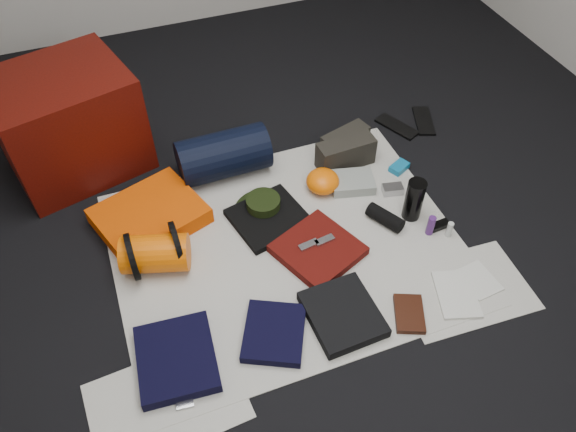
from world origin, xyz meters
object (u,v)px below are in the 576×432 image
object	(u,v)px
water_bottle	(414,200)
paperback_book	(409,314)
red_cabinet	(68,123)
compact_camera	(393,189)
sleeping_pad	(150,216)
navy_duffel	(223,155)
stuff_sack	(155,254)

from	to	relation	value
water_bottle	paperback_book	bearing A→B (deg)	-119.53
red_cabinet	paperback_book	xyz separation A→B (m)	(1.19, -1.49, -0.25)
water_bottle	compact_camera	world-z (taller)	water_bottle
compact_camera	paperback_book	bearing A→B (deg)	-100.32
sleeping_pad	navy_duffel	bearing A→B (deg)	26.08
red_cabinet	navy_duffel	xyz separation A→B (m)	(0.71, -0.35, -0.14)
red_cabinet	compact_camera	world-z (taller)	red_cabinet
sleeping_pad	paperback_book	size ratio (longest dim) A/B	2.59
compact_camera	paperback_book	xyz separation A→B (m)	(-0.28, -0.69, -0.01)
red_cabinet	navy_duffel	size ratio (longest dim) A/B	1.40
red_cabinet	sleeping_pad	size ratio (longest dim) A/B	1.36
red_cabinet	water_bottle	world-z (taller)	red_cabinet
navy_duffel	water_bottle	distance (m)	1.00
red_cabinet	paperback_book	distance (m)	1.93
water_bottle	paperback_book	world-z (taller)	water_bottle
paperback_book	stuff_sack	bearing A→B (deg)	168.80
stuff_sack	navy_duffel	world-z (taller)	navy_duffel
stuff_sack	compact_camera	world-z (taller)	stuff_sack
red_cabinet	navy_duffel	world-z (taller)	red_cabinet
sleeping_pad	navy_duffel	size ratio (longest dim) A/B	1.03
red_cabinet	navy_duffel	bearing A→B (deg)	-41.32
water_bottle	red_cabinet	bearing A→B (deg)	146.60
navy_duffel	paperback_book	bearing A→B (deg)	-67.67
compact_camera	paperback_book	distance (m)	0.74
red_cabinet	navy_duffel	distance (m)	0.80
navy_duffel	stuff_sack	bearing A→B (deg)	-133.83
paperback_book	red_cabinet	bearing A→B (deg)	151.63
water_bottle	paperback_book	size ratio (longest dim) A/B	1.21
red_cabinet	stuff_sack	xyz separation A→B (m)	(0.25, -0.85, -0.18)
stuff_sack	water_bottle	size ratio (longest dim) A/B	1.32
compact_camera	navy_duffel	bearing A→B (deg)	161.47
stuff_sack	compact_camera	distance (m)	1.23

